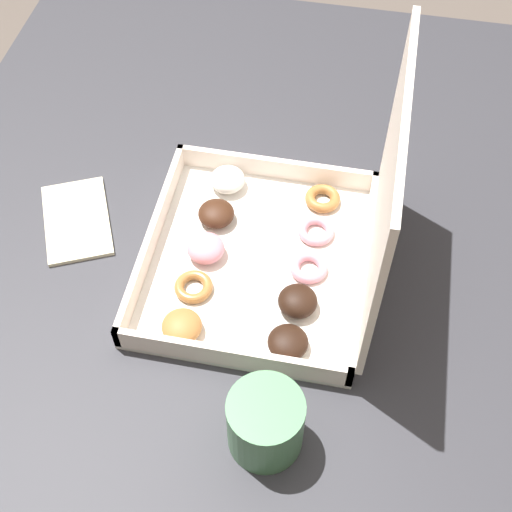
{
  "coord_description": "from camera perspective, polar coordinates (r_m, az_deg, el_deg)",
  "views": [
    {
      "loc": [
        0.55,
        0.16,
        1.46
      ],
      "look_at": [
        0.02,
        0.05,
        0.73
      ],
      "focal_mm": 50.0,
      "sensor_mm": 36.0,
      "label": 1
    }
  ],
  "objects": [
    {
      "name": "paper_napkin",
      "position": [
        0.98,
        -14.17,
        2.74
      ],
      "size": [
        0.16,
        0.13,
        0.01
      ],
      "color": "beige",
      "rests_on": "dining_table"
    },
    {
      "name": "donut_box",
      "position": [
        0.86,
        2.91,
        1.3
      ],
      "size": [
        0.31,
        0.29,
        0.29
      ],
      "color": "silver",
      "rests_on": "dining_table"
    },
    {
      "name": "coffee_mug",
      "position": [
        0.76,
        0.76,
        -13.19
      ],
      "size": [
        0.08,
        0.08,
        0.08
      ],
      "color": "#4C8456",
      "rests_on": "dining_table"
    },
    {
      "name": "ground_plane",
      "position": [
        1.56,
        -1.86,
        -15.0
      ],
      "size": [
        8.0,
        8.0,
        0.0
      ],
      "primitive_type": "plane",
      "color": "#564C44"
    },
    {
      "name": "dining_table",
      "position": [
        1.02,
        -2.77,
        -2.32
      ],
      "size": [
        1.1,
        0.86,
        0.71
      ],
      "color": "#2D2D33",
      "rests_on": "ground_plane"
    }
  ]
}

